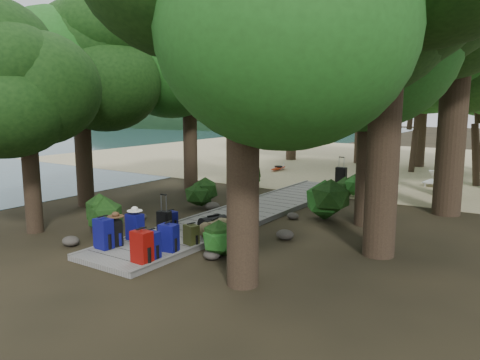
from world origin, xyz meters
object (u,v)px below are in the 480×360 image
Objects in this scene: backpack_right_a at (142,245)px; lone_suitcase_on_sand at (341,175)px; backpack_right_d at (191,234)px; suitcase_on_boardwalk at (164,221)px; backpack_left_d at (171,219)px; duffel_right_black at (213,224)px; backpack_left_a at (103,232)px; backpack_left_b at (115,231)px; backpack_right_c at (169,236)px; backpack_left_c at (135,225)px; sun_lounger at (434,179)px; duffel_right_khaki at (215,228)px; backpack_right_b at (151,243)px; kayak at (278,167)px.

lone_suitcase_on_sand is (-0.44, 12.15, -0.12)m from backpack_right_a.
backpack_right_d is 1.38m from suitcase_on_boardwalk.
duffel_right_black is at bearing 19.56° from backpack_left_d.
lone_suitcase_on_sand is (1.01, 11.95, -0.14)m from backpack_left_a.
backpack_left_b is 1.51m from backpack_right_a.
backpack_left_b is 1.41m from backpack_right_c.
backpack_right_a is at bearing 2.04° from backpack_left_b.
duffel_right_black is at bearing 50.68° from backpack_left_c.
backpack_left_d is 12.27m from sun_lounger.
backpack_left_d is at bearing 163.80° from backpack_right_d.
backpack_left_d reaches higher than sun_lounger.
duffel_right_khaki is (0.06, 2.48, -0.17)m from backpack_right_a.
backpack_left_b reaches higher than lone_suitcase_on_sand.
backpack_left_c is 1.03× the size of lone_suitcase_on_sand.
backpack_left_b is at bearing 88.71° from backpack_left_a.
backpack_left_b is 1.35× the size of backpack_left_d.
backpack_right_b is 0.95× the size of backpack_right_c.
backpack_left_c reaches higher than backpack_right_b.
lone_suitcase_on_sand is at bearing 88.19° from backpack_left_a.
lone_suitcase_on_sand is (-0.38, 11.81, -0.07)m from backpack_right_b.
suitcase_on_boardwalk is at bearing -171.02° from duffel_right_khaki.
backpack_left_a reaches higher than suitcase_on_boardwalk.
suitcase_on_boardwalk is at bearing -130.89° from duffel_right_black.
backpack_left_a is 1.53× the size of backpack_left_d.
duffel_right_black is (1.32, 2.46, -0.17)m from backpack_left_a.
backpack_right_b is 13.88m from sun_lounger.
backpack_left_b reaches higher than backpack_right_b.
duffel_right_black is 1.28× the size of suitcase_on_boardwalk.
backpack_left_c is 1.31m from backpack_right_c.
backpack_left_d is at bearing 123.11° from backpack_right_b.
backpack_left_a is 0.32m from backpack_left_b.
duffel_right_khaki is 1.39m from suitcase_on_boardwalk.
backpack_right_a reaches higher than backpack_left_b.
backpack_right_d is (0.11, 0.67, -0.08)m from backpack_right_c.
backpack_right_a is 1.07× the size of duffel_right_black.
backpack_left_c is at bearing 105.05° from backpack_left_b.
backpack_right_d is (1.46, 1.06, -0.08)m from backpack_left_b.
backpack_left_c is at bearing -98.19° from lone_suitcase_on_sand.
suitcase_on_boardwalk reaches higher than backpack_right_d.
backpack_left_b is 1.05× the size of backpack_right_b.
lone_suitcase_on_sand is at bearing 94.36° from backpack_right_a.
sun_lounger is at bearing 94.43° from duffel_right_black.
duffel_right_khaki is 12.56m from kayak.
backpack_left_b reaches higher than sun_lounger.
backpack_right_c is at bearing -9.48° from backpack_left_c.
backpack_left_a reaches higher than kayak.
backpack_right_c is 1.59m from duffel_right_khaki.
backpack_left_a is 2.80m from duffel_right_black.
backpack_right_b reaches higher than duffel_right_khaki.
duffel_right_black is at bearing -91.57° from lone_suitcase_on_sand.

